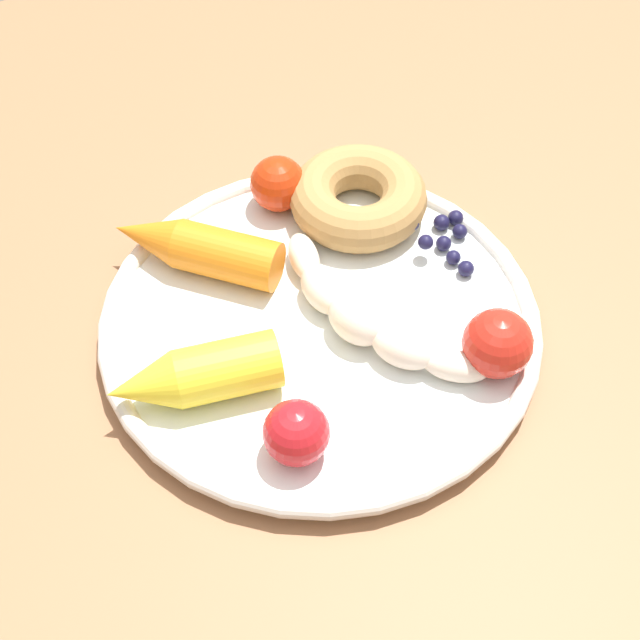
{
  "coord_description": "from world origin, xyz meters",
  "views": [
    {
      "loc": [
        0.14,
        0.39,
        1.22
      ],
      "look_at": [
        -0.02,
        0.04,
        0.75
      ],
      "focal_mm": 53.37,
      "sensor_mm": 36.0,
      "label": 1
    }
  ],
  "objects_px": {
    "blueberry_pile": "(445,238)",
    "banana": "(364,316)",
    "dining_table": "(275,380)",
    "tomato_near": "(296,433)",
    "carrot_yellow": "(194,376)",
    "tomato_far": "(278,184)",
    "tomato_mid": "(497,344)",
    "plate": "(320,323)",
    "carrot_orange": "(195,247)",
    "donut": "(358,197)"
  },
  "relations": [
    {
      "from": "plate",
      "to": "banana",
      "type": "distance_m",
      "value": 0.03
    },
    {
      "from": "blueberry_pile",
      "to": "tomato_mid",
      "type": "distance_m",
      "value": 0.11
    },
    {
      "from": "tomato_near",
      "to": "tomato_mid",
      "type": "distance_m",
      "value": 0.13
    },
    {
      "from": "plate",
      "to": "banana",
      "type": "bearing_deg",
      "value": 141.01
    },
    {
      "from": "dining_table",
      "to": "donut",
      "type": "relative_size",
      "value": 10.51
    },
    {
      "from": "carrot_orange",
      "to": "tomato_near",
      "type": "relative_size",
      "value": 2.79
    },
    {
      "from": "carrot_orange",
      "to": "tomato_far",
      "type": "height_order",
      "value": "tomato_far"
    },
    {
      "from": "carrot_orange",
      "to": "carrot_yellow",
      "type": "height_order",
      "value": "carrot_yellow"
    },
    {
      "from": "dining_table",
      "to": "banana",
      "type": "relative_size",
      "value": 6.18
    },
    {
      "from": "blueberry_pile",
      "to": "plate",
      "type": "bearing_deg",
      "value": 13.04
    },
    {
      "from": "blueberry_pile",
      "to": "tomato_far",
      "type": "xyz_separation_m",
      "value": [
        0.09,
        -0.09,
        0.01
      ]
    },
    {
      "from": "carrot_orange",
      "to": "blueberry_pile",
      "type": "bearing_deg",
      "value": 161.31
    },
    {
      "from": "carrot_yellow",
      "to": "tomato_far",
      "type": "relative_size",
      "value": 2.72
    },
    {
      "from": "carrot_orange",
      "to": "donut",
      "type": "xyz_separation_m",
      "value": [
        -0.12,
        0.0,
        -0.0
      ]
    },
    {
      "from": "carrot_orange",
      "to": "tomato_near",
      "type": "height_order",
      "value": "tomato_near"
    },
    {
      "from": "plate",
      "to": "banana",
      "type": "height_order",
      "value": "banana"
    },
    {
      "from": "plate",
      "to": "banana",
      "type": "relative_size",
      "value": 1.74
    },
    {
      "from": "carrot_orange",
      "to": "blueberry_pile",
      "type": "height_order",
      "value": "carrot_orange"
    },
    {
      "from": "tomato_mid",
      "to": "tomato_far",
      "type": "height_order",
      "value": "tomato_mid"
    },
    {
      "from": "tomato_near",
      "to": "donut",
      "type": "bearing_deg",
      "value": -126.28
    },
    {
      "from": "donut",
      "to": "blueberry_pile",
      "type": "xyz_separation_m",
      "value": [
        -0.04,
        0.05,
        -0.01
      ]
    },
    {
      "from": "carrot_yellow",
      "to": "tomato_mid",
      "type": "distance_m",
      "value": 0.18
    },
    {
      "from": "banana",
      "to": "tomato_near",
      "type": "distance_m",
      "value": 0.1
    },
    {
      "from": "tomato_mid",
      "to": "carrot_yellow",
      "type": "bearing_deg",
      "value": -18.01
    },
    {
      "from": "tomato_near",
      "to": "tomato_far",
      "type": "relative_size",
      "value": 0.98
    },
    {
      "from": "plate",
      "to": "tomato_near",
      "type": "xyz_separation_m",
      "value": [
        0.05,
        0.08,
        0.02
      ]
    },
    {
      "from": "plate",
      "to": "tomato_mid",
      "type": "relative_size",
      "value": 6.59
    },
    {
      "from": "carrot_orange",
      "to": "carrot_yellow",
      "type": "bearing_deg",
      "value": 69.68
    },
    {
      "from": "donut",
      "to": "carrot_yellow",
      "type": "bearing_deg",
      "value": 32.05
    },
    {
      "from": "dining_table",
      "to": "tomato_near",
      "type": "xyz_separation_m",
      "value": [
        0.03,
        0.12,
        0.13
      ]
    },
    {
      "from": "dining_table",
      "to": "tomato_far",
      "type": "bearing_deg",
      "value": -117.73
    },
    {
      "from": "carrot_yellow",
      "to": "donut",
      "type": "height_order",
      "value": "carrot_yellow"
    },
    {
      "from": "plate",
      "to": "donut",
      "type": "xyz_separation_m",
      "value": [
        -0.06,
        -0.08,
        0.02
      ]
    },
    {
      "from": "carrot_yellow",
      "to": "dining_table",
      "type": "bearing_deg",
      "value": -140.24
    },
    {
      "from": "plate",
      "to": "carrot_orange",
      "type": "height_order",
      "value": "carrot_orange"
    },
    {
      "from": "plate",
      "to": "tomato_far",
      "type": "bearing_deg",
      "value": -99.42
    },
    {
      "from": "plate",
      "to": "carrot_yellow",
      "type": "bearing_deg",
      "value": 12.87
    },
    {
      "from": "banana",
      "to": "dining_table",
      "type": "bearing_deg",
      "value": -55.11
    },
    {
      "from": "donut",
      "to": "tomato_mid",
      "type": "distance_m",
      "value": 0.16
    },
    {
      "from": "carrot_orange",
      "to": "blueberry_pile",
      "type": "xyz_separation_m",
      "value": [
        -0.16,
        0.05,
        -0.01
      ]
    },
    {
      "from": "tomato_near",
      "to": "tomato_far",
      "type": "height_order",
      "value": "same"
    },
    {
      "from": "donut",
      "to": "tomato_mid",
      "type": "relative_size",
      "value": 2.22
    },
    {
      "from": "banana",
      "to": "blueberry_pile",
      "type": "height_order",
      "value": "banana"
    },
    {
      "from": "blueberry_pile",
      "to": "banana",
      "type": "bearing_deg",
      "value": 27.1
    },
    {
      "from": "plate",
      "to": "carrot_yellow",
      "type": "distance_m",
      "value": 0.1
    },
    {
      "from": "dining_table",
      "to": "blueberry_pile",
      "type": "height_order",
      "value": "blueberry_pile"
    },
    {
      "from": "blueberry_pile",
      "to": "tomato_far",
      "type": "height_order",
      "value": "tomato_far"
    },
    {
      "from": "blueberry_pile",
      "to": "tomato_far",
      "type": "bearing_deg",
      "value": -44.34
    },
    {
      "from": "tomato_near",
      "to": "dining_table",
      "type": "bearing_deg",
      "value": -105.7
    },
    {
      "from": "dining_table",
      "to": "blueberry_pile",
      "type": "distance_m",
      "value": 0.17
    }
  ]
}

